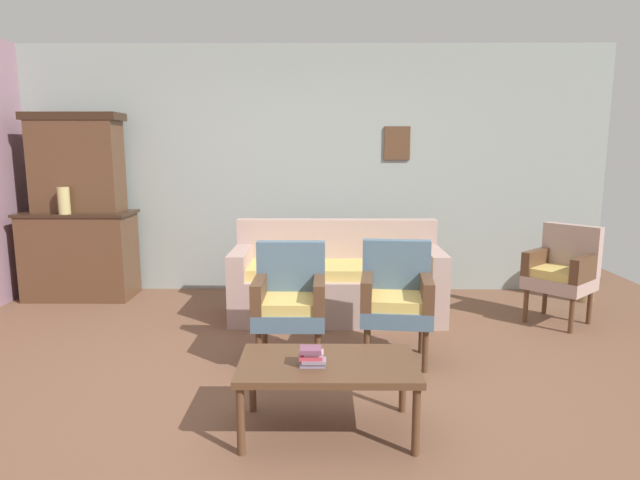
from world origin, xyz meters
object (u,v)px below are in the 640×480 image
floor_vase_by_wall (585,267)px  book_stack_on_table (312,357)px  armchair_near_couch_end (290,298)px  armchair_by_doorway (396,296)px  vase_on_cabinet (64,201)px  coffee_table (328,369)px  side_cabinet (80,255)px  wingback_chair_by_fireplace (563,269)px  floral_couch (337,282)px

floor_vase_by_wall → book_stack_on_table: bearing=-135.6°
armchair_near_couch_end → armchair_by_doorway: (0.80, 0.07, 0.00)m
vase_on_cabinet → coffee_table: 3.81m
armchair_by_doorway → floor_vase_by_wall: armchair_by_doorway is taller
side_cabinet → vase_on_cabinet: bearing=-103.0°
armchair_near_couch_end → vase_on_cabinet: bearing=146.4°
armchair_by_doorway → wingback_chair_by_fireplace: (1.65, 0.90, 0.00)m
side_cabinet → coffee_table: size_ratio=1.16×
floral_couch → armchair_by_doorway: same height
floral_couch → book_stack_on_table: bearing=-94.9°
coffee_table → side_cabinet: bearing=133.3°
side_cabinet → vase_on_cabinet: size_ratio=4.18×
wingback_chair_by_fireplace → vase_on_cabinet: bearing=172.6°
armchair_near_couch_end → wingback_chair_by_fireplace: bearing=21.6°
floral_couch → armchair_by_doorway: bearing=-68.8°
side_cabinet → floor_vase_by_wall: 5.37m
vase_on_cabinet → floral_couch: bearing=-9.1°
side_cabinet → coffee_table: 3.84m
side_cabinet → vase_on_cabinet: 0.63m
vase_on_cabinet → side_cabinet: bearing=77.0°
floral_couch → armchair_near_couch_end: same height
side_cabinet → book_stack_on_table: (2.55, -2.85, 0.00)m
armchair_by_doorway → wingback_chair_by_fireplace: size_ratio=1.00×
armchair_by_doorway → wingback_chair_by_fireplace: bearing=28.7°
floral_couch → coffee_table: floral_couch is taller
side_cabinet → armchair_by_doorway: side_cabinet is taller
armchair_by_doorway → floral_couch: bearing=111.2°
vase_on_cabinet → wingback_chair_by_fireplace: size_ratio=0.31×
wingback_chair_by_fireplace → coffee_table: (-2.17, -1.99, -0.12)m
side_cabinet → book_stack_on_table: 3.83m
armchair_near_couch_end → floor_vase_by_wall: 3.44m
wingback_chair_by_fireplace → book_stack_on_table: 3.05m
armchair_near_couch_end → book_stack_on_table: armchair_near_couch_end is taller
vase_on_cabinet → coffee_table: size_ratio=0.28×
coffee_table → armchair_by_doorway: bearing=64.3°
side_cabinet → floral_couch: 2.81m
coffee_table → book_stack_on_table: size_ratio=6.77×
floral_couch → coffee_table: bearing=-92.7°
vase_on_cabinet → armchair_by_doorway: vase_on_cabinet is taller
armchair_near_couch_end → book_stack_on_table: (0.19, -1.08, -0.03)m
vase_on_cabinet → armchair_near_couch_end: bearing=-33.6°
side_cabinet → floral_couch: bearing=-12.8°
side_cabinet → wingback_chair_by_fireplace: (4.81, -0.81, 0.03)m
floral_couch → armchair_by_doorway: size_ratio=2.19×
floral_couch → coffee_table: (-0.10, -2.17, 0.05)m
armchair_near_couch_end → floor_vase_by_wall: armchair_near_couch_end is taller
armchair_near_couch_end → wingback_chair_by_fireplace: same height
coffee_table → floor_vase_by_wall: floor_vase_by_wall is taller
side_cabinet → armchair_near_couch_end: side_cabinet is taller
side_cabinet → armchair_by_doorway: bearing=-28.4°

